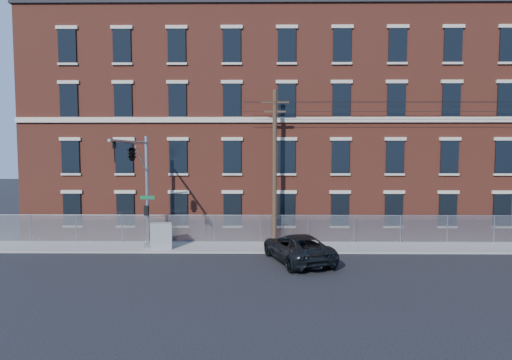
{
  "coord_description": "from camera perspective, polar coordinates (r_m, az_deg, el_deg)",
  "views": [
    {
      "loc": [
        1.07,
        -21.82,
        6.27
      ],
      "look_at": [
        0.81,
        4.0,
        4.44
      ],
      "focal_mm": 29.81,
      "sensor_mm": 36.0,
      "label": 1
    }
  ],
  "objects": [
    {
      "name": "sidewalk",
      "position": [
        29.62,
        22.46,
        -8.36
      ],
      "size": [
        65.0,
        3.0,
        0.12
      ],
      "primitive_type": "cube",
      "color": "gray",
      "rests_on": "ground"
    },
    {
      "name": "ground",
      "position": [
        22.73,
        -2.19,
        -11.97
      ],
      "size": [
        140.0,
        140.0,
        0.0
      ],
      "primitive_type": "plane",
      "color": "black",
      "rests_on": "ground"
    },
    {
      "name": "pickup_truck",
      "position": [
        24.26,
        5.55,
        -9.03
      ],
      "size": [
        4.2,
        6.18,
        1.57
      ],
      "primitive_type": "imported",
      "rotation": [
        0.0,
        0.0,
        3.45
      ],
      "color": "black",
      "rests_on": "ground"
    },
    {
      "name": "chain_link_fence",
      "position": [
        30.62,
        21.6,
        -6.04
      ],
      "size": [
        59.06,
        0.06,
        1.85
      ],
      "color": "#A5A8AD",
      "rests_on": "ground"
    },
    {
      "name": "traffic_signal_mast",
      "position": [
        25.04,
        -15.84,
        1.88
      ],
      "size": [
        0.9,
        6.75,
        7.0
      ],
      "color": "#9EA0A5",
      "rests_on": "ground"
    },
    {
      "name": "utility_cabinet",
      "position": [
        27.27,
        -12.62,
        -7.34
      ],
      "size": [
        1.41,
        0.92,
        1.62
      ],
      "primitive_type": "cube",
      "rotation": [
        0.0,
        0.0,
        0.22
      ],
      "color": "gray",
      "rests_on": "sidewalk"
    },
    {
      "name": "utility_pole_near",
      "position": [
        27.45,
        2.52,
        2.1
      ],
      "size": [
        1.8,
        0.28,
        10.0
      ],
      "color": "#403020",
      "rests_on": "ground"
    },
    {
      "name": "mill_building",
      "position": [
        37.43,
        17.67,
        6.74
      ],
      "size": [
        55.3,
        14.32,
        16.3
      ],
      "color": "brown",
      "rests_on": "ground"
    }
  ]
}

